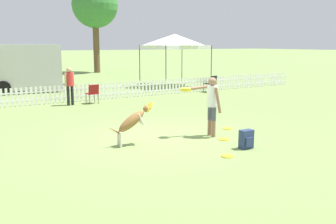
{
  "coord_description": "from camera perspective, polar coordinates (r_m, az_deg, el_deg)",
  "views": [
    {
      "loc": [
        -4.74,
        -8.18,
        2.4
      ],
      "look_at": [
        -0.01,
        -0.47,
        0.74
      ],
      "focal_mm": 40.0,
      "sensor_mm": 36.0,
      "label": 1
    }
  ],
  "objects": [
    {
      "name": "folding_chair_blue_left",
      "position": [
        15.34,
        -11.4,
        2.98
      ],
      "size": [
        0.46,
        0.47,
        0.78
      ],
      "rotation": [
        0.0,
        0.0,
        3.2
      ],
      "color": "#333338",
      "rests_on": "ground_plane"
    },
    {
      "name": "spectator_standing",
      "position": [
        15.11,
        -14.76,
        4.35
      ],
      "size": [
        0.41,
        0.27,
        1.49
      ],
      "rotation": [
        0.0,
        0.0,
        3.39
      ],
      "color": "black",
      "rests_on": "ground_plane"
    },
    {
      "name": "leaping_dog",
      "position": [
        8.89,
        -5.42,
        -1.34
      ],
      "size": [
        1.15,
        0.38,
        1.02
      ],
      "rotation": [
        0.0,
        0.0,
        -1.7
      ],
      "color": "olive",
      "rests_on": "ground_plane"
    },
    {
      "name": "frisbee_midfield",
      "position": [
        10.79,
        9.02,
        -2.5
      ],
      "size": [
        0.27,
        0.27,
        0.02
      ],
      "color": "yellow",
      "rests_on": "ground_plane"
    },
    {
      "name": "picket_fence",
      "position": [
        15.98,
        -14.01,
        2.8
      ],
      "size": [
        25.46,
        0.04,
        0.73
      ],
      "color": "white",
      "rests_on": "ground_plane"
    },
    {
      "name": "folding_chair_center",
      "position": [
        18.71,
        6.62,
        4.51
      ],
      "size": [
        0.61,
        0.62,
        0.83
      ],
      "rotation": [
        0.0,
        0.0,
        3.4
      ],
      "color": "#333338",
      "rests_on": "ground_plane"
    },
    {
      "name": "backpack_on_grass",
      "position": [
        8.85,
        11.87,
        -4.1
      ],
      "size": [
        0.32,
        0.23,
        0.44
      ],
      "color": "navy",
      "rests_on": "ground_plane"
    },
    {
      "name": "canopy_tent_secondary",
      "position": [
        21.35,
        1.04,
        10.71
      ],
      "size": [
        2.99,
        2.99,
        2.92
      ],
      "color": "#333338",
      "rests_on": "ground_plane"
    },
    {
      "name": "frisbee_near_handler",
      "position": [
        8.2,
        9.07,
        -6.65
      ],
      "size": [
        0.27,
        0.27,
        0.02
      ],
      "color": "yellow",
      "rests_on": "ground_plane"
    },
    {
      "name": "tree_left_grove",
      "position": [
        31.92,
        -11.06,
        15.63
      ],
      "size": [
        3.71,
        3.71,
        7.32
      ],
      "color": "brown",
      "rests_on": "ground_plane"
    },
    {
      "name": "handler_person",
      "position": [
        9.71,
        6.44,
        1.87
      ],
      "size": [
        0.91,
        0.75,
        1.54
      ],
      "rotation": [
        0.0,
        0.0,
        1.44
      ],
      "color": "#8C664C",
      "rests_on": "ground_plane"
    },
    {
      "name": "ground_plane",
      "position": [
        9.75,
        -1.37,
        -3.83
      ],
      "size": [
        240.0,
        240.0,
        0.0
      ],
      "primitive_type": "plane",
      "color": "olive"
    },
    {
      "name": "frisbee_near_dog",
      "position": [
        9.58,
        8.52,
        -4.13
      ],
      "size": [
        0.27,
        0.27,
        0.02
      ],
      "color": "yellow",
      "rests_on": "ground_plane"
    },
    {
      "name": "equipment_trailer",
      "position": [
        20.21,
        -22.46,
        6.37
      ],
      "size": [
        5.26,
        2.95,
        2.35
      ],
      "rotation": [
        0.0,
        0.0,
        -0.14
      ],
      "color": "#B7B7B7",
      "rests_on": "ground_plane"
    }
  ]
}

